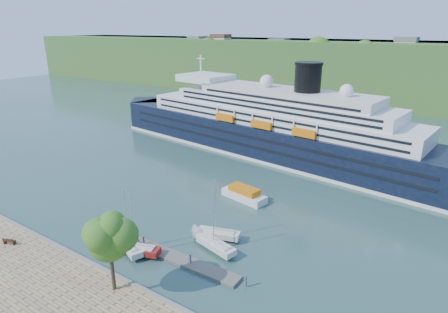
# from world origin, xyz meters

# --- Properties ---
(ground) EXTENTS (400.00, 400.00, 0.00)m
(ground) POSITION_xyz_m (0.00, 0.00, 0.00)
(ground) COLOR #294942
(ground) RESTS_ON ground
(far_hillside) EXTENTS (400.00, 50.00, 24.00)m
(far_hillside) POSITION_xyz_m (0.00, 145.00, 12.00)
(far_hillside) COLOR #345A24
(far_hillside) RESTS_ON ground
(quay_coping) EXTENTS (220.00, 0.50, 0.30)m
(quay_coping) POSITION_xyz_m (0.00, -0.20, 1.15)
(quay_coping) COLOR slate
(quay_coping) RESTS_ON promenade
(cruise_ship) EXTENTS (102.35, 26.65, 22.75)m
(cruise_ship) POSITION_xyz_m (-6.06, 54.69, 11.38)
(cruise_ship) COLOR black
(cruise_ship) RESTS_ON ground
(park_bench) EXTENTS (1.90, 1.35, 1.13)m
(park_bench) POSITION_xyz_m (-15.51, -3.50, 1.56)
(park_bench) COLOR #412212
(park_bench) RESTS_ON promenade
(promenade_tree) EXTENTS (6.39, 6.39, 10.59)m
(promenade_tree) POSITION_xyz_m (4.13, -1.84, 6.29)
(promenade_tree) COLOR #2C5B18
(promenade_tree) RESTS_ON promenade
(floating_pontoon) EXTENTS (18.78, 2.72, 0.42)m
(floating_pontoon) POSITION_xyz_m (5.66, 7.70, 0.21)
(floating_pontoon) COLOR slate
(floating_pontoon) RESTS_ON ground
(sailboat_white_near) EXTENTS (7.16, 4.34, 8.96)m
(sailboat_white_near) POSITION_xyz_m (-1.34, 5.56, 4.48)
(sailboat_white_near) COLOR silver
(sailboat_white_near) RESTS_ON ground
(sailboat_red) EXTENTS (7.18, 3.91, 8.94)m
(sailboat_red) POSITION_xyz_m (0.29, 5.56, 4.47)
(sailboat_red) COLOR maroon
(sailboat_red) RESTS_ON ground
(sailboat_white_far) EXTENTS (7.43, 3.58, 9.26)m
(sailboat_white_far) POSITION_xyz_m (8.70, 12.28, 4.63)
(sailboat_white_far) COLOR silver
(sailboat_white_far) RESTS_ON ground
(tender_launch) EXTENTS (9.08, 4.45, 2.40)m
(tender_launch) POSITION_xyz_m (3.44, 28.83, 1.20)
(tender_launch) COLOR orange
(tender_launch) RESTS_ON ground
(sailboat_extra) EXTENTS (7.21, 3.88, 8.98)m
(sailboat_extra) POSITION_xyz_m (7.23, 15.08, 4.49)
(sailboat_extra) COLOR silver
(sailboat_extra) RESTS_ON ground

